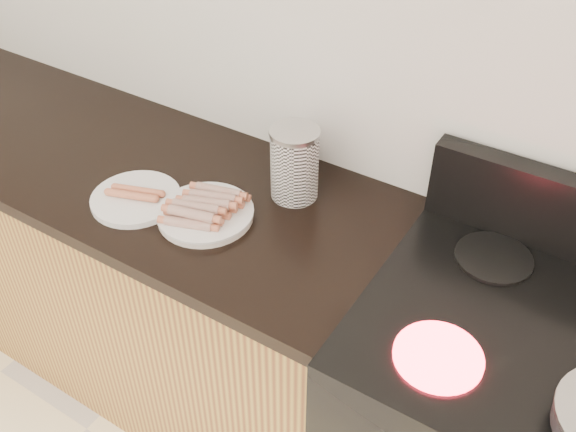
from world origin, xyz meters
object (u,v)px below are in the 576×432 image
Objects in this scene: side_plate at (136,199)px; mug at (286,150)px; canister at (295,163)px; main_plate at (206,215)px.

mug is at bearing 54.49° from side_plate.
canister is at bearing -47.94° from mug.
mug is at bearing 80.47° from main_plate.
side_plate is 2.11× the size of mug.
main_plate is 0.26m from canister.
side_plate is (-0.20, -0.04, 0.00)m from main_plate.
canister is at bearing 36.36° from side_plate.
canister is at bearing 55.47° from main_plate.
main_plate is at bearing 12.72° from side_plate.
mug is (0.05, 0.30, 0.05)m from main_plate.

